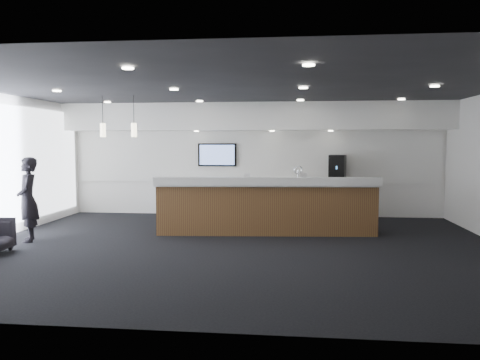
# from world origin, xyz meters

# --- Properties ---
(ground) EXTENTS (10.00, 10.00, 0.00)m
(ground) POSITION_xyz_m (0.00, 0.00, 0.00)
(ground) COLOR black
(ground) RESTS_ON ground
(ceiling) EXTENTS (10.00, 8.00, 0.02)m
(ceiling) POSITION_xyz_m (0.00, 0.00, 3.00)
(ceiling) COLOR black
(ceiling) RESTS_ON back_wall
(back_wall) EXTENTS (10.00, 0.02, 3.00)m
(back_wall) POSITION_xyz_m (0.00, 4.00, 1.50)
(back_wall) COLOR white
(back_wall) RESTS_ON ground
(soffit_bulkhead) EXTENTS (10.00, 0.90, 0.70)m
(soffit_bulkhead) POSITION_xyz_m (0.00, 3.55, 2.65)
(soffit_bulkhead) COLOR white
(soffit_bulkhead) RESTS_ON back_wall
(alcove_panel) EXTENTS (9.80, 0.06, 1.40)m
(alcove_panel) POSITION_xyz_m (0.00, 3.97, 1.60)
(alcove_panel) COLOR white
(alcove_panel) RESTS_ON back_wall
(back_credenza) EXTENTS (5.06, 0.66, 0.95)m
(back_credenza) POSITION_xyz_m (-0.00, 3.64, 0.48)
(back_credenza) COLOR #92949A
(back_credenza) RESTS_ON ground
(wall_tv) EXTENTS (1.05, 0.08, 0.62)m
(wall_tv) POSITION_xyz_m (-1.00, 3.91, 1.65)
(wall_tv) COLOR black
(wall_tv) RESTS_ON back_wall
(pendant_left) EXTENTS (0.12, 0.12, 0.30)m
(pendant_left) POSITION_xyz_m (-2.40, 0.80, 2.25)
(pendant_left) COLOR #FFF3C6
(pendant_left) RESTS_ON ceiling
(pendant_right) EXTENTS (0.12, 0.12, 0.30)m
(pendant_right) POSITION_xyz_m (-3.10, 0.80, 2.25)
(pendant_right) COLOR #FFF3C6
(pendant_right) RESTS_ON ceiling
(ceiling_can_lights) EXTENTS (7.00, 5.00, 0.02)m
(ceiling_can_lights) POSITION_xyz_m (0.00, 0.00, 2.97)
(ceiling_can_lights) COLOR white
(ceiling_can_lights) RESTS_ON ceiling
(service_counter) EXTENTS (4.81, 1.19, 1.49)m
(service_counter) POSITION_xyz_m (0.47, 1.40, 0.58)
(service_counter) COLOR #55301C
(service_counter) RESTS_ON ground
(coffee_machine) EXTENTS (0.50, 0.58, 0.71)m
(coffee_machine) POSITION_xyz_m (2.20, 3.70, 1.30)
(coffee_machine) COLOR black
(coffee_machine) RESTS_ON back_credenza
(info_sign_left) EXTENTS (0.16, 0.07, 0.23)m
(info_sign_left) POSITION_xyz_m (-0.15, 3.55, 1.06)
(info_sign_left) COLOR white
(info_sign_left) RESTS_ON back_credenza
(info_sign_right) EXTENTS (0.19, 0.08, 0.26)m
(info_sign_right) POSITION_xyz_m (1.33, 3.56, 1.08)
(info_sign_right) COLOR white
(info_sign_right) RESTS_ON back_credenza
(lounge_guest) EXTENTS (0.65, 0.74, 1.69)m
(lounge_guest) POSITION_xyz_m (-4.23, 0.10, 0.85)
(lounge_guest) COLOR black
(lounge_guest) RESTS_ON ground
(cup_0) EXTENTS (0.10, 0.10, 0.10)m
(cup_0) POSITION_xyz_m (1.26, 3.55, 1.00)
(cup_0) COLOR white
(cup_0) RESTS_ON back_credenza
(cup_1) EXTENTS (0.14, 0.14, 0.10)m
(cup_1) POSITION_xyz_m (1.12, 3.55, 1.00)
(cup_1) COLOR white
(cup_1) RESTS_ON back_credenza
(cup_2) EXTENTS (0.13, 0.13, 0.10)m
(cup_2) POSITION_xyz_m (0.98, 3.55, 1.00)
(cup_2) COLOR white
(cup_2) RESTS_ON back_credenza
(cup_3) EXTENTS (0.13, 0.13, 0.10)m
(cup_3) POSITION_xyz_m (0.84, 3.55, 1.00)
(cup_3) COLOR white
(cup_3) RESTS_ON back_credenza
(cup_4) EXTENTS (0.14, 0.14, 0.10)m
(cup_4) POSITION_xyz_m (0.70, 3.55, 1.00)
(cup_4) COLOR white
(cup_4) RESTS_ON back_credenza
(cup_5) EXTENTS (0.11, 0.11, 0.10)m
(cup_5) POSITION_xyz_m (0.56, 3.55, 1.00)
(cup_5) COLOR white
(cup_5) RESTS_ON back_credenza
(cup_6) EXTENTS (0.14, 0.14, 0.10)m
(cup_6) POSITION_xyz_m (0.42, 3.55, 1.00)
(cup_6) COLOR white
(cup_6) RESTS_ON back_credenza
(cup_7) EXTENTS (0.12, 0.12, 0.10)m
(cup_7) POSITION_xyz_m (0.28, 3.55, 1.00)
(cup_7) COLOR white
(cup_7) RESTS_ON back_credenza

